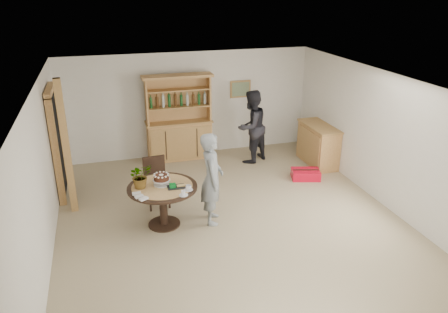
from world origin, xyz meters
TOP-DOWN VIEW (x-y plane):
  - ground at (0.00, 0.00)m, footprint 7.00×7.00m
  - room_shell at (0.00, 0.01)m, footprint 6.04×7.04m
  - doorway at (-2.93, 2.00)m, footprint 0.13×1.10m
  - pine_post at (-2.70, 1.20)m, footprint 0.12×0.12m
  - hutch at (-0.30, 3.24)m, footprint 1.62×0.54m
  - sideboard at (2.74, 2.00)m, footprint 0.54×1.26m
  - dining_table at (-1.17, 0.20)m, footprint 1.20×1.20m
  - dining_chair at (-1.17, 1.03)m, footprint 0.45×0.45m
  - birthday_cake at (-1.17, 0.25)m, footprint 0.30×0.30m
  - flower_vase at (-1.52, 0.25)m, footprint 0.47×0.44m
  - gift_tray at (-0.95, 0.08)m, footprint 0.30×0.20m
  - coffee_cup_a at (-0.77, -0.08)m, footprint 0.15×0.15m
  - coffee_cup_b at (-0.89, -0.25)m, footprint 0.15×0.15m
  - napkins at (-1.58, -0.11)m, footprint 0.24×0.33m
  - teen_boy at (-0.32, 0.10)m, footprint 0.52×0.68m
  - adult_person at (1.28, 2.58)m, footprint 1.05×0.99m
  - red_suitcase at (2.10, 1.28)m, footprint 0.69×0.55m

SIDE VIEW (x-z plane):
  - ground at x=0.00m, z-range 0.00..0.00m
  - red_suitcase at x=2.10m, z-range 0.00..0.21m
  - sideboard at x=2.74m, z-range 0.00..0.94m
  - dining_chair at x=-1.17m, z-range 0.06..1.01m
  - dining_table at x=-1.17m, z-range 0.22..0.98m
  - hutch at x=-0.30m, z-range -0.33..1.71m
  - napkins at x=-1.58m, z-range 0.76..0.79m
  - gift_tray at x=-0.95m, z-range 0.75..0.83m
  - coffee_cup_b at x=-0.89m, z-range 0.75..0.84m
  - coffee_cup_a at x=-0.77m, z-range 0.76..0.84m
  - teen_boy at x=-0.32m, z-range 0.00..1.66m
  - adult_person at x=1.28m, z-range 0.00..1.72m
  - birthday_cake at x=-1.17m, z-range 0.78..0.98m
  - flower_vase at x=-1.52m, z-range 0.76..1.18m
  - doorway at x=-2.93m, z-range 0.02..2.20m
  - pine_post at x=-2.70m, z-range 0.00..2.50m
  - room_shell at x=0.00m, z-range 0.48..3.00m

